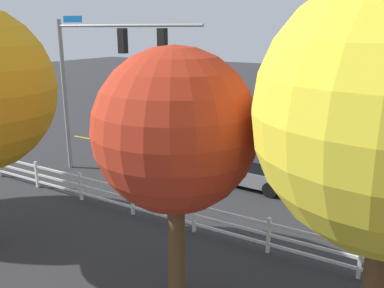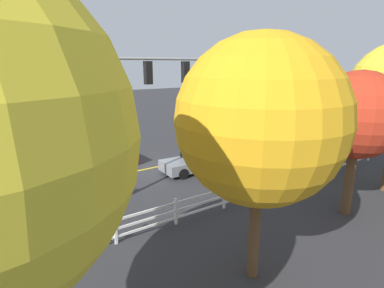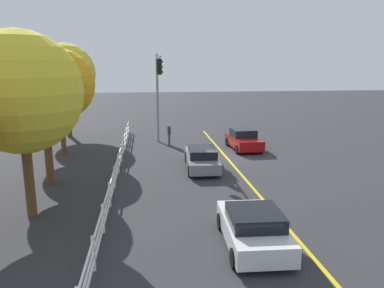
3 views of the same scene
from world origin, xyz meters
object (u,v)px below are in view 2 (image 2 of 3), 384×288
Objects in this scene: car_1 at (296,138)px; tree_2 at (260,121)px; car_2 at (200,160)px; pedestrian at (101,187)px; tree_0 at (358,116)px; car_0 at (104,157)px.

tree_2 is (14.39, 9.43, 4.25)m from car_1.
car_2 is 2.88× the size of pedestrian.
tree_0 is at bearing -174.14° from tree_2.
car_0 is 0.98× the size of car_1.
tree_2 is at bearing 5.86° from tree_0.
tree_0 is 0.85× the size of tree_2.
car_1 reaches higher than car_2.
tree_0 reaches higher than car_0.
tree_0 reaches higher than pedestrian.
tree_0 is (-6.67, 12.33, 3.69)m from car_0.
pedestrian is 0.27× the size of tree_0.
tree_0 is (7.93, 8.77, 3.72)m from car_1.
car_1 is 12.39m from tree_0.
car_0 is 15.02m from car_1.
pedestrian reaches higher than car_2.
tree_0 reaches higher than car_2.
car_1 is 17.73m from tree_2.
car_0 is at bearing -36.24° from car_2.
tree_0 is at bearing 105.73° from car_2.
car_1 is at bearing -16.34° from car_0.
car_2 is at bearing 105.95° from pedestrian.
car_2 is 9.43m from tree_0.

